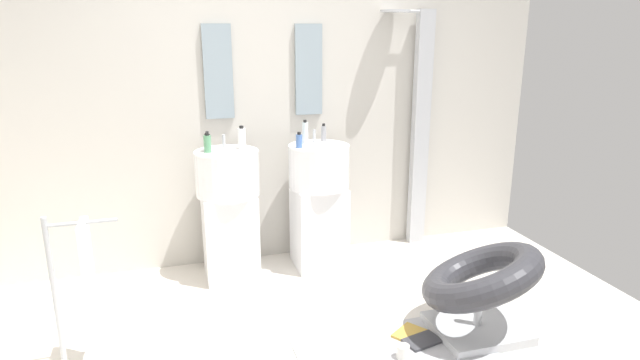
% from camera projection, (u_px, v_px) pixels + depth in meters
% --- Properties ---
extents(rear_partition, '(4.80, 0.10, 2.60)m').
position_uv_depth(rear_partition, '(264.00, 105.00, 4.37)').
color(rear_partition, beige).
rests_on(rear_partition, ground_plane).
extents(pedestal_sink_left, '(0.48, 0.48, 1.12)m').
position_uv_depth(pedestal_sink_left, '(229.00, 210.00, 4.14)').
color(pedestal_sink_left, white).
rests_on(pedestal_sink_left, ground_plane).
extents(pedestal_sink_right, '(0.48, 0.48, 1.12)m').
position_uv_depth(pedestal_sink_right, '(319.00, 202.00, 4.34)').
color(pedestal_sink_right, white).
rests_on(pedestal_sink_right, ground_plane).
extents(vanity_mirror_left, '(0.22, 0.03, 0.72)m').
position_uv_depth(vanity_mirror_left, '(218.00, 72.00, 4.13)').
color(vanity_mirror_left, '#8C9EA8').
extents(vanity_mirror_right, '(0.22, 0.03, 0.72)m').
position_uv_depth(vanity_mirror_right, '(309.00, 70.00, 4.33)').
color(vanity_mirror_right, '#8C9EA8').
extents(shower_column, '(0.49, 0.24, 2.05)m').
position_uv_depth(shower_column, '(419.00, 126.00, 4.68)').
color(shower_column, '#B7BABF').
rests_on(shower_column, ground_plane).
extents(lounge_chair, '(1.10, 1.10, 0.65)m').
position_uv_depth(lounge_chair, '(481.00, 284.00, 3.39)').
color(lounge_chair, '#B7BABF').
rests_on(lounge_chair, ground_plane).
extents(towel_rack, '(0.37, 0.22, 0.95)m').
position_uv_depth(towel_rack, '(82.00, 270.00, 2.93)').
color(towel_rack, '#B7BABF').
rests_on(towel_rack, ground_plane).
extents(area_rug, '(1.18, 0.72, 0.01)m').
position_uv_depth(area_rug, '(398.00, 355.00, 3.24)').
color(area_rug, '#B2B2B7').
rests_on(area_rug, ground_plane).
extents(magazine_charcoal, '(0.25, 0.19, 0.02)m').
position_uv_depth(magazine_charcoal, '(422.00, 341.00, 3.36)').
color(magazine_charcoal, '#38383D').
rests_on(magazine_charcoal, area_rug).
extents(magazine_ochre, '(0.27, 0.26, 0.02)m').
position_uv_depth(magazine_ochre, '(411.00, 334.00, 3.44)').
color(magazine_ochre, gold).
rests_on(magazine_ochre, area_rug).
extents(coffee_mug, '(0.08, 0.08, 0.08)m').
position_uv_depth(coffee_mug, '(403.00, 352.00, 3.19)').
color(coffee_mug, white).
rests_on(coffee_mug, area_rug).
extents(soap_bottle_white, '(0.06, 0.06, 0.17)m').
position_uv_depth(soap_bottle_white, '(242.00, 138.00, 4.07)').
color(soap_bottle_white, white).
rests_on(soap_bottle_white, pedestal_sink_left).
extents(soap_bottle_clear, '(0.05, 0.05, 0.19)m').
position_uv_depth(soap_bottle_clear, '(305.00, 133.00, 4.24)').
color(soap_bottle_clear, silver).
rests_on(soap_bottle_clear, pedestal_sink_right).
extents(soap_bottle_green, '(0.05, 0.05, 0.15)m').
position_uv_depth(soap_bottle_green, '(207.00, 143.00, 3.95)').
color(soap_bottle_green, '#59996B').
rests_on(soap_bottle_green, pedestal_sink_left).
extents(soap_bottle_grey, '(0.04, 0.04, 0.14)m').
position_uv_depth(soap_bottle_grey, '(324.00, 133.00, 4.34)').
color(soap_bottle_grey, '#99999E').
rests_on(soap_bottle_grey, pedestal_sink_right).
extents(soap_bottle_black, '(0.04, 0.04, 0.14)m').
position_uv_depth(soap_bottle_black, '(208.00, 142.00, 4.01)').
color(soap_bottle_black, black).
rests_on(soap_bottle_black, pedestal_sink_left).
extents(soap_bottle_blue, '(0.05, 0.05, 0.12)m').
position_uv_depth(soap_bottle_blue, '(299.00, 141.00, 4.11)').
color(soap_bottle_blue, '#4C72B7').
rests_on(soap_bottle_blue, pedestal_sink_right).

